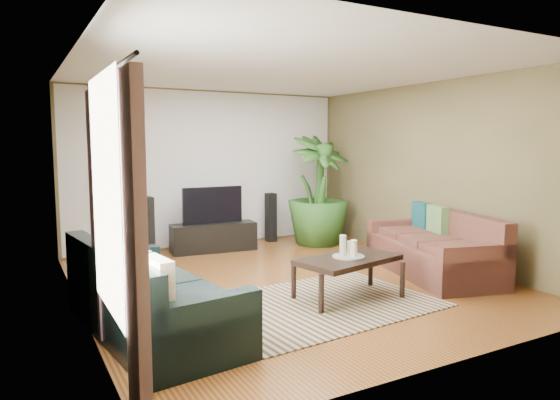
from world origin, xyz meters
TOP-DOWN VIEW (x-y plane):
  - floor at (0.00, 0.00)m, footprint 5.50×5.50m
  - ceiling at (0.00, 0.00)m, footprint 5.50×5.50m
  - wall_back at (0.00, 2.75)m, footprint 5.00×0.00m
  - wall_front at (0.00, -2.75)m, footprint 5.00×0.00m
  - wall_left at (-2.50, 0.00)m, footprint 0.00×5.50m
  - wall_right at (2.50, 0.00)m, footprint 0.00×5.50m
  - backwall_panel at (0.00, 2.74)m, footprint 4.90×0.00m
  - window_pane at (-2.48, -1.60)m, footprint 0.00×1.80m
  - curtain_near at (-2.43, -2.35)m, footprint 0.08×0.35m
  - curtain_far at (-2.43, -0.85)m, footprint 0.08×0.35m
  - curtain_rod at (-2.43, -1.60)m, footprint 0.03×1.90m
  - sofa_left at (-1.98, -0.87)m, footprint 1.27×2.41m
  - sofa_right at (1.95, -0.58)m, footprint 1.51×2.34m
  - area_rug at (-0.15, -0.96)m, footprint 2.67×1.99m
  - coffee_table at (0.26, -0.96)m, footprint 1.31×0.90m
  - candle_tray at (0.26, -0.96)m, footprint 0.37×0.37m
  - candle_tall at (0.20, -0.93)m, footprint 0.08×0.08m
  - candle_mid at (0.30, -1.00)m, footprint 0.08×0.08m
  - candle_short at (0.33, -0.90)m, footprint 0.08×0.08m
  - tv_stand at (-0.16, 2.21)m, footprint 1.44×0.56m
  - television at (-0.16, 2.23)m, footprint 1.03×0.06m
  - speaker_left at (-1.29, 2.08)m, footprint 0.20×0.22m
  - speaker_right at (1.06, 2.50)m, footprint 0.17×0.18m
  - potted_plant at (1.69, 1.89)m, footprint 1.24×1.24m
  - plant_pot at (1.69, 1.89)m, footprint 0.36×0.36m
  - pedestal at (-1.45, 2.50)m, footprint 0.43×0.43m
  - vase at (-1.45, 2.50)m, footprint 0.32×0.32m
  - side_table at (-2.15, 0.64)m, footprint 0.50×0.50m

SIDE VIEW (x-z plane):
  - floor at x=0.00m, z-range 0.00..0.00m
  - area_rug at x=-0.15m, z-range 0.00..0.01m
  - plant_pot at x=1.69m, z-range 0.00..0.28m
  - pedestal at x=-1.45m, z-range 0.00..0.34m
  - tv_stand at x=-0.16m, z-range 0.00..0.47m
  - side_table at x=-2.15m, z-range 0.00..0.48m
  - coffee_table at x=0.26m, z-range 0.00..0.49m
  - sofa_left at x=-1.98m, z-range 0.00..0.85m
  - sofa_right at x=1.95m, z-range 0.00..0.85m
  - speaker_right at x=1.06m, z-range 0.00..0.89m
  - speaker_left at x=-1.29m, z-range 0.00..0.98m
  - candle_tray at x=0.26m, z-range 0.49..0.51m
  - vase at x=-1.45m, z-range 0.28..0.72m
  - candle_short at x=0.33m, z-range 0.51..0.66m
  - candle_mid at x=0.30m, z-range 0.51..0.69m
  - candle_tall at x=0.20m, z-range 0.51..0.75m
  - television at x=-0.16m, z-range 0.47..1.08m
  - potted_plant at x=1.69m, z-range 0.00..1.94m
  - curtain_near at x=-2.43m, z-range 0.05..2.25m
  - curtain_far at x=-2.43m, z-range 0.05..2.25m
  - wall_left at x=-2.50m, z-range -1.40..4.10m
  - wall_right at x=2.50m, z-range -1.40..4.10m
  - wall_back at x=0.00m, z-range -1.15..3.85m
  - wall_front at x=0.00m, z-range -1.15..3.85m
  - backwall_panel at x=0.00m, z-range -1.10..3.80m
  - window_pane at x=-2.48m, z-range 0.50..2.30m
  - curtain_rod at x=-2.43m, z-range 2.28..2.31m
  - ceiling at x=0.00m, z-range 2.70..2.70m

